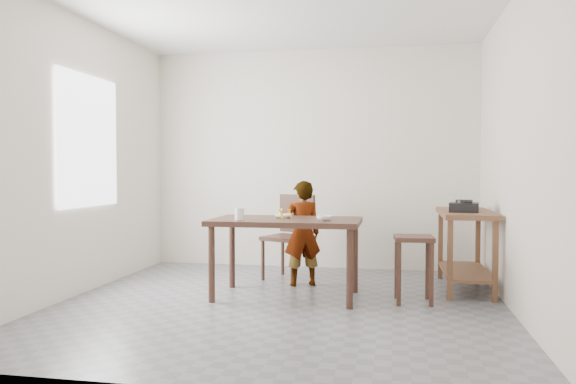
% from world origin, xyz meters
% --- Properties ---
extents(floor, '(4.00, 4.00, 0.04)m').
position_xyz_m(floor, '(0.00, 0.00, -0.02)').
color(floor, slate).
rests_on(floor, ground).
extents(wall_back, '(4.00, 0.04, 2.70)m').
position_xyz_m(wall_back, '(0.00, 2.02, 1.35)').
color(wall_back, silver).
rests_on(wall_back, ground).
extents(wall_front, '(4.00, 0.04, 2.70)m').
position_xyz_m(wall_front, '(0.00, -2.02, 1.35)').
color(wall_front, silver).
rests_on(wall_front, ground).
extents(wall_left, '(0.04, 4.00, 2.70)m').
position_xyz_m(wall_left, '(-2.02, 0.00, 1.35)').
color(wall_left, silver).
rests_on(wall_left, ground).
extents(wall_right, '(0.04, 4.00, 2.70)m').
position_xyz_m(wall_right, '(2.02, 0.00, 1.35)').
color(wall_right, silver).
rests_on(wall_right, ground).
extents(window_pane, '(0.02, 1.10, 1.30)m').
position_xyz_m(window_pane, '(-1.97, 0.20, 1.50)').
color(window_pane, white).
rests_on(window_pane, wall_left).
extents(dining_table, '(1.40, 0.80, 0.75)m').
position_xyz_m(dining_table, '(0.00, 0.30, 0.38)').
color(dining_table, '#3E241B').
rests_on(dining_table, floor).
extents(prep_counter, '(0.50, 1.20, 0.80)m').
position_xyz_m(prep_counter, '(1.72, 1.00, 0.40)').
color(prep_counter, brown).
rests_on(prep_counter, floor).
extents(child, '(0.48, 0.41, 1.10)m').
position_xyz_m(child, '(0.06, 0.87, 0.55)').
color(child, silver).
rests_on(child, floor).
extents(dining_chair, '(0.59, 0.59, 0.93)m').
position_xyz_m(dining_chair, '(-0.15, 1.16, 0.47)').
color(dining_chair, '#3E241B').
rests_on(dining_chair, floor).
extents(stool, '(0.37, 0.37, 0.61)m').
position_xyz_m(stool, '(1.19, 0.31, 0.31)').
color(stool, '#3E241B').
rests_on(stool, floor).
extents(glass_tumbler, '(0.10, 0.10, 0.11)m').
position_xyz_m(glass_tumbler, '(-0.40, 0.11, 0.80)').
color(glass_tumbler, white).
rests_on(glass_tumbler, dining_table).
extents(small_bowl, '(0.15, 0.15, 0.05)m').
position_xyz_m(small_bowl, '(0.38, 0.17, 0.77)').
color(small_bowl, white).
rests_on(small_bowl, dining_table).
extents(banana, '(0.19, 0.15, 0.06)m').
position_xyz_m(banana, '(-0.03, 0.34, 0.78)').
color(banana, yellow).
rests_on(banana, dining_table).
extents(serving_bowl, '(0.23, 0.23, 0.05)m').
position_xyz_m(serving_bowl, '(1.76, 1.22, 0.82)').
color(serving_bowl, white).
rests_on(serving_bowl, prep_counter).
extents(gas_burner, '(0.31, 0.31, 0.09)m').
position_xyz_m(gas_burner, '(1.68, 0.82, 0.85)').
color(gas_burner, black).
rests_on(gas_burner, prep_counter).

